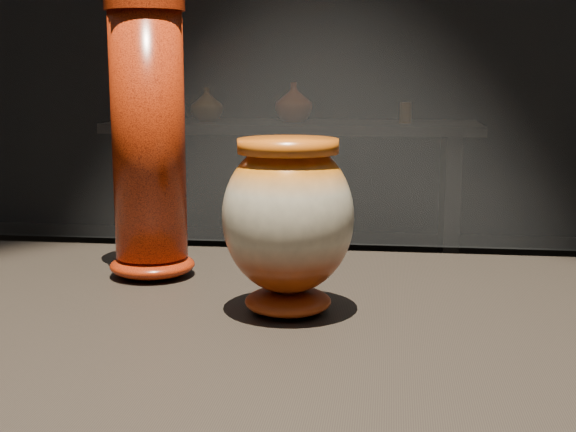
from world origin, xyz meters
TOP-DOWN VIEW (x-y plane):
  - main_vase at (-0.08, 0.07)m, footprint 0.19×0.19m
  - tall_vase at (-0.29, 0.21)m, footprint 0.15×0.15m
  - back_shelf at (-0.50, 3.52)m, footprint 2.00×0.60m
  - back_vase_left at (-0.97, 3.50)m, footprint 0.24×0.24m
  - back_vase_mid at (-0.49, 3.51)m, footprint 0.25×0.25m
  - back_vase_right at (0.11, 3.50)m, footprint 0.06×0.06m

SIDE VIEW (x-z plane):
  - back_shelf at x=-0.50m, z-range 0.19..1.09m
  - back_vase_right at x=0.11m, z-range 0.90..1.01m
  - back_vase_left at x=-0.97m, z-range 0.90..1.08m
  - back_vase_mid at x=-0.49m, z-range 0.90..1.11m
  - main_vase at x=-0.08m, z-range 0.91..1.11m
  - tall_vase at x=-0.29m, z-range 0.89..1.26m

